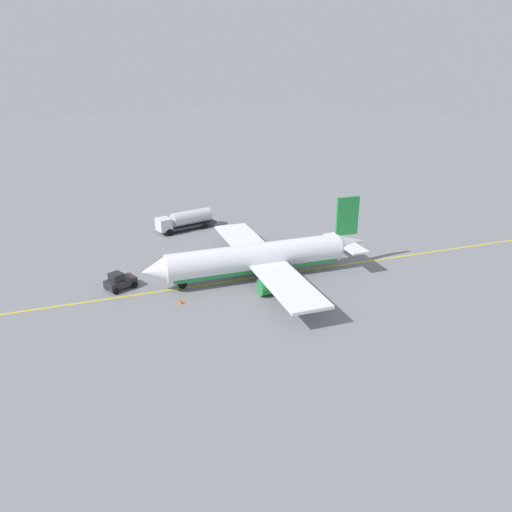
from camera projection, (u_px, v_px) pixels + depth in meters
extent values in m
plane|color=slate|center=(256.00, 278.00, 64.76)|extent=(400.00, 400.00, 0.00)
cylinder|color=white|center=(256.00, 257.00, 63.73)|extent=(22.58, 12.57, 3.60)
cube|color=#238C3D|center=(256.00, 265.00, 64.09)|extent=(21.15, 11.46, 1.01)
cone|color=white|center=(155.00, 271.00, 59.73)|extent=(4.32, 4.45, 3.46)
cone|color=white|center=(350.00, 243.00, 67.78)|extent=(5.34, 4.61, 3.06)
cube|color=#238C3D|center=(347.00, 216.00, 66.17)|extent=(3.07, 1.62, 5.20)
cube|color=white|center=(345.00, 243.00, 67.57)|extent=(5.57, 8.66, 0.24)
cube|color=white|center=(263.00, 260.00, 64.20)|extent=(16.35, 29.18, 0.36)
cylinder|color=#238C3D|center=(272.00, 286.00, 59.86)|extent=(3.77, 3.21, 2.10)
cylinder|color=#238C3D|center=(245.00, 256.00, 68.97)|extent=(3.77, 3.21, 2.10)
cylinder|color=#4C4C51|center=(182.00, 280.00, 61.34)|extent=(0.24, 0.24, 1.17)
cylinder|color=black|center=(182.00, 284.00, 61.56)|extent=(1.17, 0.81, 1.10)
cylinder|color=#4C4C51|center=(278.00, 275.00, 62.68)|extent=(0.24, 0.24, 1.17)
cylinder|color=black|center=(278.00, 279.00, 62.90)|extent=(1.17, 0.81, 1.10)
cylinder|color=#4C4C51|center=(264.00, 260.00, 67.24)|extent=(0.24, 0.24, 1.17)
cylinder|color=black|center=(264.00, 264.00, 67.45)|extent=(1.17, 0.81, 1.10)
cube|color=#2D2D33|center=(188.00, 225.00, 82.74)|extent=(9.79, 3.87, 0.30)
cube|color=silver|center=(164.00, 224.00, 80.08)|extent=(2.33, 2.67, 2.00)
cube|color=black|center=(158.00, 223.00, 79.45)|extent=(0.45, 2.00, 0.90)
cylinder|color=silver|center=(191.00, 217.00, 82.58)|extent=(6.99, 3.26, 2.30)
cylinder|color=black|center=(170.00, 233.00, 79.74)|extent=(1.14, 0.51, 1.10)
cylinder|color=black|center=(163.00, 228.00, 81.65)|extent=(1.14, 0.51, 1.10)
cylinder|color=black|center=(205.00, 226.00, 83.09)|extent=(1.14, 0.51, 1.10)
cylinder|color=black|center=(197.00, 222.00, 85.00)|extent=(1.14, 0.51, 1.10)
cube|color=#232328|center=(121.00, 282.00, 61.35)|extent=(3.70, 2.19, 0.90)
cube|color=black|center=(116.00, 277.00, 60.68)|extent=(1.49, 1.67, 0.90)
cylinder|color=black|center=(126.00, 280.00, 63.04)|extent=(0.82, 0.34, 0.80)
cylinder|color=black|center=(135.00, 285.00, 61.75)|extent=(0.82, 0.34, 0.80)
cylinder|color=black|center=(107.00, 286.00, 61.28)|extent=(0.82, 0.34, 0.80)
cylinder|color=black|center=(116.00, 291.00, 60.00)|extent=(0.82, 0.34, 0.80)
cube|color=navy|center=(231.00, 237.00, 77.95)|extent=(0.53, 0.54, 0.85)
cube|color=yellow|center=(231.00, 233.00, 77.69)|extent=(0.62, 0.63, 0.60)
sphere|color=tan|center=(231.00, 230.00, 77.52)|extent=(0.24, 0.24, 0.24)
cone|color=#F2590F|center=(130.00, 273.00, 65.35)|extent=(0.57, 0.57, 0.64)
cone|color=#F2590F|center=(181.00, 301.00, 57.78)|extent=(0.56, 0.56, 0.62)
cube|color=yellow|center=(256.00, 277.00, 64.75)|extent=(78.03, 34.47, 0.01)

